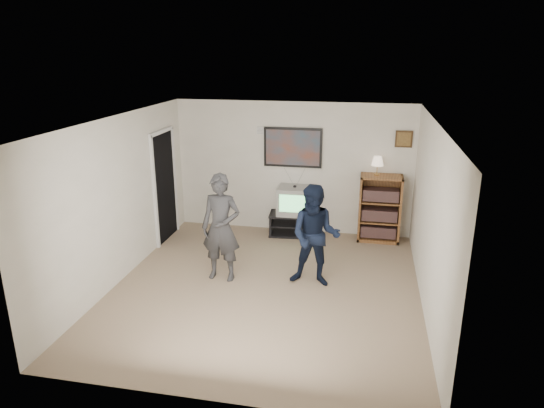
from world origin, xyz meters
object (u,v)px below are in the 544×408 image
(bookshelf, at_px, (380,208))
(media_stand, at_px, (292,224))
(crt_television, at_px, (294,200))
(person_short, at_px, (315,236))
(person_tall, at_px, (221,228))

(bookshelf, bearing_deg, media_stand, -178.23)
(crt_television, height_order, bookshelf, bookshelf)
(media_stand, relative_size, crt_television, 1.44)
(person_short, bearing_deg, crt_television, 110.24)
(bookshelf, bearing_deg, person_short, -115.84)
(person_tall, bearing_deg, crt_television, 71.00)
(bookshelf, bearing_deg, crt_television, -178.18)
(media_stand, distance_m, crt_television, 0.48)
(crt_television, bearing_deg, person_short, -73.34)
(person_tall, bearing_deg, media_stand, 71.95)
(person_tall, relative_size, person_short, 1.07)
(bookshelf, distance_m, person_short, 2.23)
(person_short, bearing_deg, media_stand, 111.27)
(crt_television, height_order, person_tall, person_tall)
(media_stand, distance_m, person_tall, 2.26)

